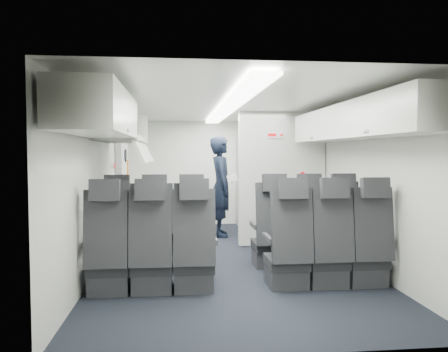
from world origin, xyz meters
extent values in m
cube|color=black|center=(0.00, 0.00, -0.01)|extent=(3.40, 6.00, 0.01)
cube|color=white|center=(0.00, 0.00, 2.15)|extent=(3.40, 6.00, 0.01)
cube|color=silver|center=(0.00, 3.00, 1.07)|extent=(3.40, 0.01, 2.15)
cube|color=silver|center=(0.00, -3.00, 1.07)|extent=(3.40, 0.01, 2.15)
cube|color=silver|center=(-1.70, 0.00, 1.07)|extent=(0.01, 6.00, 2.15)
cube|color=silver|center=(1.70, 0.00, 1.07)|extent=(0.01, 6.00, 2.15)
cube|color=white|center=(0.00, 0.00, 2.11)|extent=(0.25, 5.52, 0.03)
cube|color=black|center=(-1.42, -0.45, 0.27)|extent=(0.44, 0.46, 0.12)
cube|color=#2D2D33|center=(-1.42, -0.45, 0.11)|extent=(0.42, 0.42, 0.22)
cube|color=black|center=(-1.42, -0.67, 0.72)|extent=(0.44, 0.20, 0.80)
cube|color=black|center=(-1.42, -0.72, 1.12)|extent=(0.30, 0.12, 0.23)
cube|color=#2D2D33|center=(-1.64, -0.48, 0.55)|extent=(0.05, 0.40, 0.06)
cube|color=#2D2D33|center=(-1.20, -0.48, 0.55)|extent=(0.05, 0.40, 0.06)
cube|color=black|center=(-0.97, -0.45, 0.27)|extent=(0.44, 0.46, 0.12)
cube|color=#2D2D33|center=(-0.97, -0.45, 0.11)|extent=(0.42, 0.42, 0.22)
cube|color=black|center=(-0.97, -0.67, 0.72)|extent=(0.44, 0.20, 0.80)
cube|color=black|center=(-0.97, -0.72, 1.12)|extent=(0.30, 0.12, 0.23)
cube|color=#2D2D33|center=(-1.19, -0.48, 0.55)|extent=(0.05, 0.40, 0.06)
cube|color=#2D2D33|center=(-0.75, -0.48, 0.55)|extent=(0.05, 0.40, 0.06)
cube|color=black|center=(-0.52, -0.45, 0.27)|extent=(0.44, 0.46, 0.12)
cube|color=#2D2D33|center=(-0.52, -0.45, 0.11)|extent=(0.42, 0.42, 0.22)
cube|color=black|center=(-0.52, -0.67, 0.72)|extent=(0.44, 0.20, 0.80)
cube|color=black|center=(-0.52, -0.72, 1.12)|extent=(0.30, 0.12, 0.23)
cube|color=#2D2D33|center=(-0.74, -0.48, 0.55)|extent=(0.05, 0.40, 0.06)
cube|color=#2D2D33|center=(-0.30, -0.48, 0.55)|extent=(0.05, 0.40, 0.06)
cube|color=black|center=(0.52, -0.45, 0.27)|extent=(0.44, 0.46, 0.12)
cube|color=#2D2D33|center=(0.52, -0.45, 0.11)|extent=(0.42, 0.42, 0.22)
cube|color=black|center=(0.52, -0.67, 0.72)|extent=(0.44, 0.20, 0.80)
cube|color=black|center=(0.52, -0.72, 1.12)|extent=(0.30, 0.12, 0.23)
cube|color=#2D2D33|center=(0.30, -0.48, 0.55)|extent=(0.05, 0.40, 0.06)
cube|color=#2D2D33|center=(0.74, -0.48, 0.55)|extent=(0.05, 0.40, 0.06)
cube|color=black|center=(0.97, -0.45, 0.27)|extent=(0.44, 0.46, 0.12)
cube|color=#2D2D33|center=(0.97, -0.45, 0.11)|extent=(0.42, 0.42, 0.22)
cube|color=black|center=(0.97, -0.67, 0.72)|extent=(0.44, 0.20, 0.80)
cube|color=black|center=(0.97, -0.72, 1.12)|extent=(0.30, 0.12, 0.23)
cube|color=#2D2D33|center=(0.75, -0.48, 0.55)|extent=(0.05, 0.40, 0.06)
cube|color=#2D2D33|center=(1.19, -0.48, 0.55)|extent=(0.05, 0.40, 0.06)
cube|color=black|center=(1.42, -0.45, 0.27)|extent=(0.44, 0.46, 0.12)
cube|color=#2D2D33|center=(1.42, -0.45, 0.11)|extent=(0.42, 0.42, 0.22)
cube|color=black|center=(1.42, -0.67, 0.72)|extent=(0.44, 0.20, 0.80)
cube|color=black|center=(1.42, -0.72, 1.12)|extent=(0.30, 0.12, 0.23)
cube|color=#2D2D33|center=(1.20, -0.48, 0.55)|extent=(0.05, 0.40, 0.06)
cube|color=#2D2D33|center=(1.64, -0.48, 0.55)|extent=(0.05, 0.40, 0.06)
cube|color=black|center=(-1.42, -1.35, 0.27)|extent=(0.44, 0.46, 0.12)
cube|color=#2D2D33|center=(-1.42, -1.35, 0.11)|extent=(0.42, 0.42, 0.22)
cube|color=black|center=(-1.42, -1.57, 0.72)|extent=(0.44, 0.20, 0.80)
cube|color=black|center=(-1.42, -1.62, 1.12)|extent=(0.30, 0.12, 0.23)
cube|color=#2D2D33|center=(-1.64, -1.38, 0.55)|extent=(0.05, 0.40, 0.06)
cube|color=#2D2D33|center=(-1.20, -1.38, 0.55)|extent=(0.05, 0.40, 0.06)
cube|color=black|center=(-0.97, -1.35, 0.27)|extent=(0.44, 0.46, 0.12)
cube|color=#2D2D33|center=(-0.97, -1.35, 0.11)|extent=(0.42, 0.42, 0.22)
cube|color=black|center=(-0.97, -1.57, 0.72)|extent=(0.44, 0.20, 0.80)
cube|color=black|center=(-0.97, -1.62, 1.12)|extent=(0.30, 0.12, 0.23)
cube|color=#2D2D33|center=(-1.19, -1.38, 0.55)|extent=(0.05, 0.40, 0.06)
cube|color=#2D2D33|center=(-0.75, -1.38, 0.55)|extent=(0.05, 0.40, 0.06)
cube|color=black|center=(-0.52, -1.35, 0.27)|extent=(0.44, 0.46, 0.12)
cube|color=#2D2D33|center=(-0.52, -1.35, 0.11)|extent=(0.42, 0.42, 0.22)
cube|color=black|center=(-0.52, -1.57, 0.72)|extent=(0.44, 0.20, 0.80)
cube|color=black|center=(-0.52, -1.62, 1.12)|extent=(0.30, 0.12, 0.23)
cube|color=#2D2D33|center=(-0.74, -1.38, 0.55)|extent=(0.05, 0.40, 0.06)
cube|color=#2D2D33|center=(-0.30, -1.38, 0.55)|extent=(0.05, 0.40, 0.06)
cube|color=black|center=(0.52, -1.35, 0.27)|extent=(0.44, 0.46, 0.12)
cube|color=#2D2D33|center=(0.52, -1.35, 0.11)|extent=(0.42, 0.42, 0.22)
cube|color=black|center=(0.52, -1.57, 0.72)|extent=(0.44, 0.20, 0.80)
cube|color=black|center=(0.52, -1.62, 1.12)|extent=(0.30, 0.12, 0.23)
cube|color=#2D2D33|center=(0.30, -1.38, 0.55)|extent=(0.05, 0.40, 0.06)
cube|color=#2D2D33|center=(0.74, -1.38, 0.55)|extent=(0.05, 0.40, 0.06)
cube|color=black|center=(0.97, -1.35, 0.27)|extent=(0.44, 0.46, 0.12)
cube|color=#2D2D33|center=(0.97, -1.35, 0.11)|extent=(0.42, 0.42, 0.22)
cube|color=black|center=(0.97, -1.57, 0.72)|extent=(0.44, 0.20, 0.80)
cube|color=black|center=(0.97, -1.62, 1.12)|extent=(0.30, 0.12, 0.23)
cube|color=#2D2D33|center=(0.75, -1.38, 0.55)|extent=(0.05, 0.40, 0.06)
cube|color=#2D2D33|center=(1.19, -1.38, 0.55)|extent=(0.05, 0.40, 0.06)
cube|color=black|center=(1.42, -1.35, 0.27)|extent=(0.44, 0.46, 0.12)
cube|color=#2D2D33|center=(1.42, -1.35, 0.11)|extent=(0.42, 0.42, 0.22)
cube|color=black|center=(1.42, -1.57, 0.72)|extent=(0.44, 0.20, 0.80)
cube|color=black|center=(1.42, -1.62, 1.12)|extent=(0.30, 0.12, 0.23)
cube|color=#2D2D33|center=(1.20, -1.38, 0.55)|extent=(0.05, 0.40, 0.06)
cube|color=#2D2D33|center=(1.64, -1.38, 0.55)|extent=(0.05, 0.40, 0.06)
cube|color=white|center=(-1.40, -2.00, 1.86)|extent=(0.52, 1.80, 0.40)
cylinder|color=slate|center=(-1.15, -2.00, 1.70)|extent=(0.04, 0.10, 0.04)
cube|color=#9E9E93|center=(-1.40, -0.25, 1.66)|extent=(0.52, 1.70, 0.04)
cube|color=white|center=(-1.66, -0.25, 1.86)|extent=(0.06, 1.70, 0.44)
cube|color=white|center=(-1.40, -1.08, 1.86)|extent=(0.52, 0.04, 0.40)
cube|color=white|center=(-1.40, 0.58, 1.86)|extent=(0.52, 0.04, 0.40)
cube|color=white|center=(-1.15, -0.25, 1.55)|extent=(0.21, 1.61, 0.38)
cube|color=white|center=(1.40, -2.00, 1.86)|extent=(0.52, 1.80, 0.40)
cylinder|color=slate|center=(1.15, -2.00, 1.70)|extent=(0.04, 0.10, 0.04)
cube|color=white|center=(1.40, -0.25, 1.86)|extent=(0.52, 1.70, 0.40)
cylinder|color=slate|center=(1.15, -0.25, 1.70)|extent=(0.04, 0.10, 0.04)
cube|color=white|center=(0.98, 0.80, 1.07)|extent=(1.40, 0.12, 2.13)
cube|color=white|center=(0.85, 0.73, 1.78)|extent=(0.24, 0.01, 0.10)
cube|color=red|center=(0.80, 0.72, 1.78)|extent=(0.13, 0.01, 0.04)
cube|color=red|center=(0.95, 0.72, 1.78)|extent=(0.05, 0.01, 0.03)
cylinder|color=white|center=(1.30, 0.73, 1.15)|extent=(0.11, 0.01, 0.11)
cylinder|color=red|center=(1.30, 0.72, 1.15)|extent=(0.09, 0.01, 0.09)
cube|color=#939399|center=(0.95, 2.72, 0.95)|extent=(0.85, 0.50, 1.90)
cube|color=#3F3F42|center=(0.95, 2.46, 0.50)|extent=(0.80, 0.01, 0.02)
cube|color=#3F3F42|center=(0.95, 2.46, 1.00)|extent=(0.80, 0.01, 0.02)
cube|color=#3F3F42|center=(0.95, 2.46, 1.50)|extent=(0.80, 0.01, 0.02)
cube|color=silver|center=(-1.64, 1.55, 0.95)|extent=(0.10, 0.92, 1.86)
cylinder|color=black|center=(-1.58, 1.55, 1.45)|extent=(0.03, 0.22, 0.22)
cube|color=gold|center=(-1.58, 1.85, 1.00)|extent=(0.02, 0.10, 0.75)
cylinder|color=white|center=(-1.67, 0.80, 1.30)|extent=(0.01, 0.11, 0.11)
cylinder|color=red|center=(-1.66, 0.80, 1.30)|extent=(0.01, 0.09, 0.09)
imported|color=black|center=(0.09, 1.69, 0.90)|extent=(0.44, 0.66, 1.79)
cube|color=black|center=(-1.43, -0.26, 1.78)|extent=(0.47, 0.38, 0.24)
cube|color=white|center=(0.28, 1.64, 1.05)|extent=(0.19, 0.08, 0.14)
camera|label=1|loc=(-0.68, -6.08, 1.49)|focal=35.00mm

